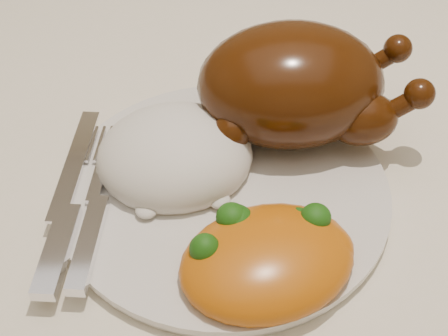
{
  "coord_description": "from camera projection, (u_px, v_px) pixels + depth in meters",
  "views": [
    {
      "loc": [
        -0.13,
        -0.45,
        1.13
      ],
      "look_at": [
        -0.12,
        -0.12,
        0.8
      ],
      "focal_mm": 50.0,
      "sensor_mm": 36.0,
      "label": 1
    }
  ],
  "objects": [
    {
      "name": "dining_table",
      "position": [
        332.0,
        179.0,
        0.65
      ],
      "size": [
        1.6,
        0.9,
        0.76
      ],
      "color": "brown",
      "rests_on": "floor"
    },
    {
      "name": "tablecloth",
      "position": [
        341.0,
        125.0,
        0.6
      ],
      "size": [
        1.73,
        1.03,
        0.18
      ],
      "color": "white",
      "rests_on": "dining_table"
    },
    {
      "name": "dinner_plate",
      "position": [
        224.0,
        191.0,
        0.49
      ],
      "size": [
        0.28,
        0.28,
        0.01
      ],
      "primitive_type": "cylinder",
      "rotation": [
        0.0,
        0.0,
        0.13
      ],
      "color": "silver",
      "rests_on": "tablecloth"
    },
    {
      "name": "roast_chicken",
      "position": [
        296.0,
        84.0,
        0.5
      ],
      "size": [
        0.18,
        0.12,
        0.1
      ],
      "rotation": [
        0.0,
        0.0,
        0.03
      ],
      "color": "#422007",
      "rests_on": "dinner_plate"
    },
    {
      "name": "rice_mound",
      "position": [
        175.0,
        156.0,
        0.49
      ],
      "size": [
        0.14,
        0.13,
        0.06
      ],
      "rotation": [
        0.0,
        0.0,
        0.14
      ],
      "color": "white",
      "rests_on": "dinner_plate"
    },
    {
      "name": "mac_and_cheese",
      "position": [
        272.0,
        256.0,
        0.42
      ],
      "size": [
        0.15,
        0.13,
        0.04
      ],
      "rotation": [
        0.0,
        0.0,
        0.33
      ],
      "color": "#C6700C",
      "rests_on": "dinner_plate"
    },
    {
      "name": "cutlery",
      "position": [
        77.0,
        217.0,
        0.45
      ],
      "size": [
        0.05,
        0.19,
        0.01
      ],
      "rotation": [
        0.0,
        0.0,
        -0.1
      ],
      "color": "silver",
      "rests_on": "dinner_plate"
    }
  ]
}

